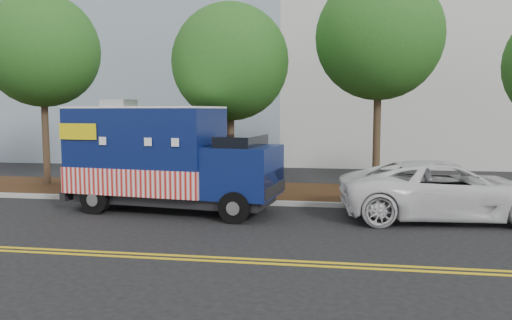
# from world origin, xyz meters

# --- Properties ---
(ground) EXTENTS (120.00, 120.00, 0.00)m
(ground) POSITION_xyz_m (0.00, 0.00, 0.00)
(ground) COLOR black
(ground) RESTS_ON ground
(curb) EXTENTS (120.00, 0.18, 0.15)m
(curb) POSITION_xyz_m (0.00, 1.40, 0.07)
(curb) COLOR #9E9E99
(curb) RESTS_ON ground
(mulch_strip) EXTENTS (120.00, 4.00, 0.15)m
(mulch_strip) POSITION_xyz_m (0.00, 3.50, 0.07)
(mulch_strip) COLOR #321B0D
(mulch_strip) RESTS_ON ground
(centerline_near) EXTENTS (120.00, 0.10, 0.01)m
(centerline_near) POSITION_xyz_m (0.00, -4.45, 0.01)
(centerline_near) COLOR gold
(centerline_near) RESTS_ON ground
(centerline_far) EXTENTS (120.00, 0.10, 0.01)m
(centerline_far) POSITION_xyz_m (0.00, -4.70, 0.01)
(centerline_far) COLOR gold
(centerline_far) RESTS_ON ground
(tree_a) EXTENTS (4.36, 4.36, 7.52)m
(tree_a) POSITION_xyz_m (-6.28, 3.65, 5.33)
(tree_a) COLOR #38281C
(tree_a) RESTS_ON ground
(tree_b) EXTENTS (4.11, 4.11, 6.78)m
(tree_b) POSITION_xyz_m (1.22, 3.11, 4.71)
(tree_b) COLOR #38281C
(tree_b) RESTS_ON ground
(tree_c) EXTENTS (4.34, 4.34, 7.72)m
(tree_c) POSITION_xyz_m (6.33, 3.55, 5.54)
(tree_c) COLOR #38281C
(tree_c) RESTS_ON ground
(sign_post) EXTENTS (0.06, 0.06, 2.40)m
(sign_post) POSITION_xyz_m (-2.35, 1.89, 1.20)
(sign_post) COLOR #473828
(sign_post) RESTS_ON ground
(food_truck) EXTENTS (6.65, 3.20, 3.37)m
(food_truck) POSITION_xyz_m (-0.21, 0.11, 1.53)
(food_truck) COLOR black
(food_truck) RESTS_ON ground
(white_car) EXTENTS (6.08, 3.21, 1.63)m
(white_car) POSITION_xyz_m (7.99, 0.17, 0.81)
(white_car) COLOR silver
(white_car) RESTS_ON ground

